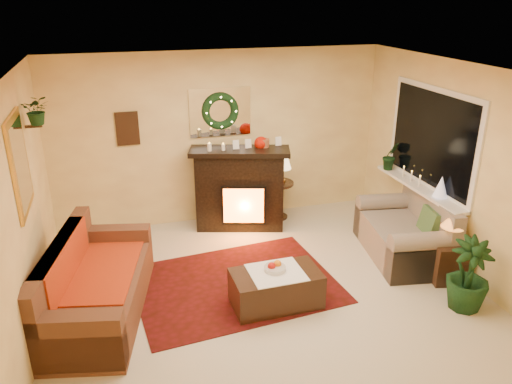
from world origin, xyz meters
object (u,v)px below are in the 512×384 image
object	(u,v)px
fireplace	(240,193)
end_table_square	(448,260)
side_table_round	(279,199)
loveseat	(404,227)
sofa	(98,280)
coffee_table	(276,289)

from	to	relation	value
fireplace	end_table_square	size ratio (longest dim) A/B	2.56
fireplace	side_table_round	xyz separation A→B (m)	(0.67, 0.16, -0.23)
side_table_round	loveseat	bearing A→B (deg)	-53.24
sofa	loveseat	world-z (taller)	sofa
loveseat	coffee_table	world-z (taller)	loveseat
coffee_table	sofa	bearing A→B (deg)	167.32
fireplace	coffee_table	world-z (taller)	fireplace
loveseat	end_table_square	xyz separation A→B (m)	(0.20, -0.71, -0.15)
fireplace	side_table_round	world-z (taller)	fireplace
coffee_table	loveseat	bearing A→B (deg)	16.47
end_table_square	fireplace	bearing A→B (deg)	133.64
side_table_round	sofa	bearing A→B (deg)	-145.60
end_table_square	coffee_table	xyz separation A→B (m)	(-2.22, 0.08, -0.06)
sofa	side_table_round	xyz separation A→B (m)	(2.72, 1.86, -0.10)
side_table_round	coffee_table	size ratio (longest dim) A/B	0.60
sofa	coffee_table	distance (m)	1.98
fireplace	loveseat	size ratio (longest dim) A/B	0.85
sofa	side_table_round	distance (m)	3.30
fireplace	side_table_round	distance (m)	0.72
sofa	coffee_table	bearing A→B (deg)	1.15
loveseat	coffee_table	size ratio (longest dim) A/B	1.51
sofa	end_table_square	size ratio (longest dim) A/B	4.05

